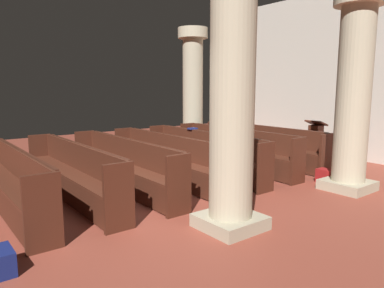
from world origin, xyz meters
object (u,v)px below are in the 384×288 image
(pew_row_4, at_px, (123,163))
(pew_row_2, at_px, (203,152))
(pillar_aisle_rear, at_px, (232,89))
(pillar_far_side, at_px, (193,88))
(lectern, at_px, (315,144))
(pew_row_6, at_px, (10,179))
(kneeler_box_red, at_px, (326,176))
(pew_row_0, at_px, (262,143))
(pew_row_1, at_px, (234,147))
(pillar_aisle_side, at_px, (354,89))
(pew_row_5, at_px, (72,170))
(hymn_book, at_px, (192,129))
(pew_row_3, at_px, (166,157))

(pew_row_4, bearing_deg, pew_row_2, 90.00)
(pew_row_2, height_order, pillar_aisle_rear, pillar_aisle_rear)
(pillar_far_side, height_order, lectern, pillar_far_side)
(pew_row_6, xyz_separation_m, kneeler_box_red, (2.10, 5.39, -0.37))
(pew_row_0, relative_size, pillar_far_side, 1.01)
(lectern, distance_m, kneeler_box_red, 2.20)
(pillar_aisle_rear, xyz_separation_m, kneeler_box_red, (-0.54, 3.19, -1.75))
(pew_row_1, relative_size, pillar_aisle_side, 1.01)
(pew_row_5, bearing_deg, pew_row_4, 90.00)
(hymn_book, bearing_deg, pew_row_2, -16.86)
(pew_row_3, bearing_deg, pillar_aisle_rear, -15.23)
(pew_row_3, distance_m, pew_row_4, 0.97)
(pillar_far_side, bearing_deg, pillar_aisle_side, -4.03)
(pew_row_3, xyz_separation_m, kneeler_box_red, (2.10, 2.47, -0.37))
(pew_row_5, xyz_separation_m, lectern, (0.72, 6.10, -0.05))
(pew_row_4, xyz_separation_m, hymn_book, (-0.62, 2.14, 0.45))
(pillar_aisle_rear, distance_m, kneeler_box_red, 3.68)
(pew_row_2, height_order, pew_row_3, same)
(pew_row_6, bearing_deg, pew_row_0, 90.00)
(pew_row_4, relative_size, pew_row_6, 1.00)
(pew_row_4, bearing_deg, pew_row_6, -90.00)
(kneeler_box_red, bearing_deg, pew_row_0, 167.85)
(hymn_book, bearing_deg, pew_row_3, -61.99)
(pillar_aisle_side, bearing_deg, pew_row_0, 167.64)
(pillar_aisle_rear, relative_size, kneeler_box_red, 11.09)
(pew_row_4, bearing_deg, pew_row_0, 90.00)
(pew_row_2, relative_size, hymn_book, 17.66)
(pillar_far_side, relative_size, kneeler_box_red, 11.09)
(pew_row_0, bearing_deg, pew_row_4, -90.00)
(pew_row_0, height_order, pillar_aisle_rear, pillar_aisle_rear)
(pew_row_3, bearing_deg, lectern, 80.11)
(pillar_aisle_side, xyz_separation_m, kneeler_box_red, (-0.54, 0.13, -1.75))
(lectern, distance_m, hymn_book, 3.32)
(pew_row_0, xyz_separation_m, kneeler_box_red, (2.10, -0.45, -0.37))
(pew_row_0, bearing_deg, pew_row_6, -90.00)
(pew_row_4, bearing_deg, pew_row_3, 90.00)
(hymn_book, bearing_deg, pillar_aisle_rear, -30.01)
(pew_row_4, bearing_deg, pillar_aisle_side, 51.55)
(pew_row_2, bearing_deg, pew_row_1, 90.00)
(pew_row_0, relative_size, pew_row_1, 1.00)
(lectern, bearing_deg, pew_row_4, -98.04)
(pew_row_1, height_order, pillar_aisle_rear, pillar_aisle_rear)
(pew_row_2, distance_m, pew_row_4, 1.95)
(pew_row_2, distance_m, pew_row_3, 0.97)
(pew_row_4, height_order, pillar_aisle_side, pillar_aisle_side)
(hymn_book, bearing_deg, kneeler_box_red, 25.73)
(pew_row_4, xyz_separation_m, pillar_aisle_side, (2.64, 3.32, 1.39))
(pew_row_6, xyz_separation_m, lectern, (0.72, 7.08, -0.05))
(pillar_aisle_side, xyz_separation_m, pillar_far_side, (-5.22, 0.37, 0.00))
(pew_row_3, xyz_separation_m, pillar_aisle_side, (2.64, 2.34, 1.39))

